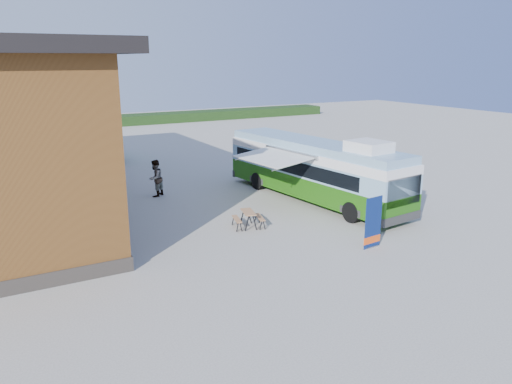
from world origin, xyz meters
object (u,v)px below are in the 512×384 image
bus (314,168)px  picnic_table (248,215)px  banner (373,227)px  person_a (101,188)px  person_b (155,178)px  slurry_tanker (96,140)px

bus → picnic_table: 5.39m
banner → picnic_table: 5.22m
banner → person_a: bearing=120.6°
bus → person_a: size_ratio=5.99×
person_a → person_b: bearing=-2.9°
person_a → slurry_tanker: slurry_tanker is taller
picnic_table → slurry_tanker: 18.67m
bus → person_b: size_ratio=5.97×
person_b → bus: bearing=106.6°
picnic_table → slurry_tanker: bearing=111.6°
picnic_table → person_b: size_ratio=0.76×
bus → banner: bus is taller
bus → slurry_tanker: bus is taller
slurry_tanker → bus: bearing=-81.1°
banner → person_b: 11.91m
person_a → slurry_tanker: bearing=62.4°
person_a → slurry_tanker: 12.85m
picnic_table → person_b: (-1.83, 6.61, 0.43)m
bus → person_a: bearing=152.1°
slurry_tanker → banner: bearing=-91.6°
banner → person_a: size_ratio=1.04×
bus → picnic_table: bus is taller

